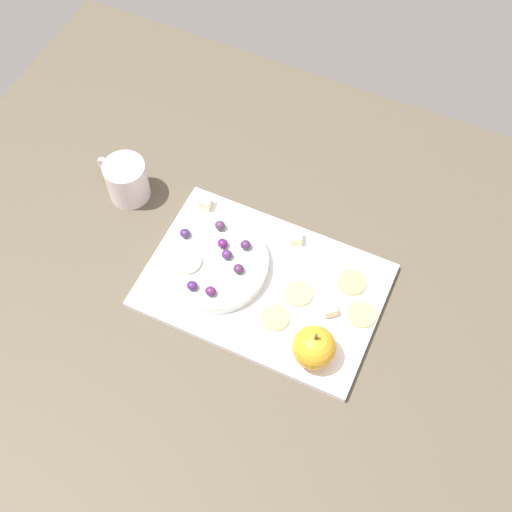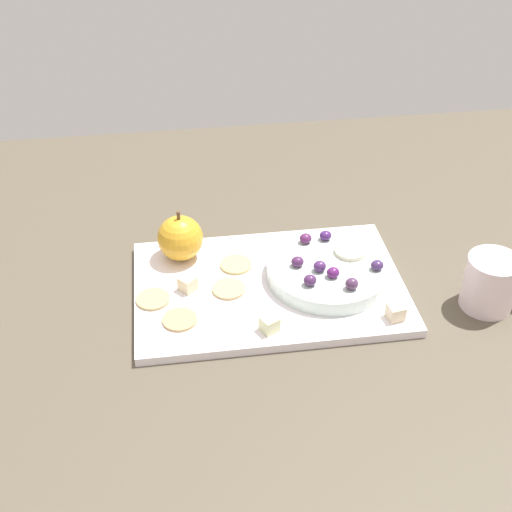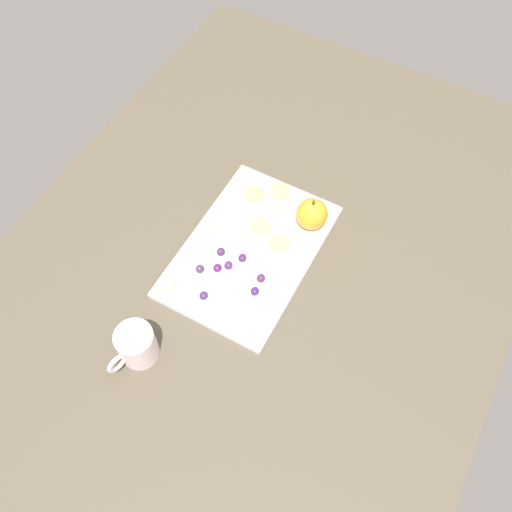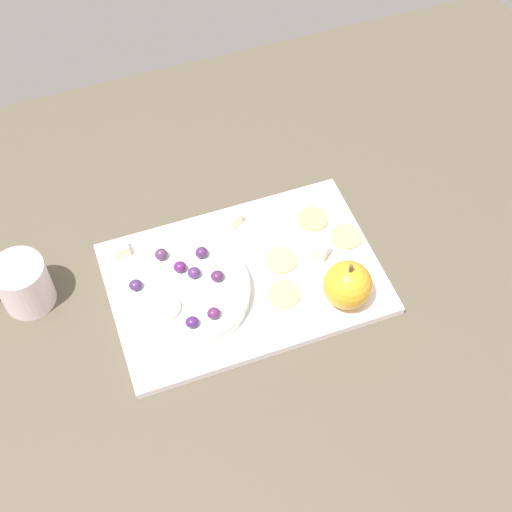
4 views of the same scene
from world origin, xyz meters
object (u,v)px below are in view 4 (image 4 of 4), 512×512
cheese_cube_2 (321,251)px  grape_1 (202,252)px  apple_slice_0 (164,307)px  cheese_cube_0 (233,219)px  cracker_2 (284,294)px  cracker_1 (313,219)px  grape_7 (180,267)px  platter (244,278)px  cup (23,284)px  grape_4 (214,313)px  apple_whole (348,285)px  grape_2 (161,254)px  grape_3 (192,322)px  cheese_cube_1 (121,250)px  cracker_0 (281,260)px  grape_0 (194,273)px  grape_5 (217,276)px  grape_6 (136,285)px  cracker_3 (347,236)px  serving_dish (186,291)px

cheese_cube_2 → grape_1: (-15.90, 4.01, 1.93)cm
cheese_cube_2 → apple_slice_0: (-22.98, -2.27, 1.44)cm
cheese_cube_0 → cracker_2: (2.58, -13.92, -0.81)cm
cracker_1 → grape_7: 21.21cm
platter → cup: 29.48cm
grape_4 → apple_whole: bearing=-6.7°
grape_7 → grape_2: bearing=123.3°
cracker_2 → grape_4: grape_4 is taller
grape_3 → cheese_cube_1: bearing=110.5°
cracker_1 → grape_4: bearing=-147.8°
cracker_0 → grape_2: grape_2 is taller
grape_0 → grape_1: (1.92, 2.80, 0.01)cm
cheese_cube_0 → cheese_cube_1: bearing=179.8°
grape_5 → grape_1: bearing=101.0°
cheese_cube_0 → grape_6: 17.74cm
apple_whole → grape_5: size_ratio=3.74×
cracker_0 → grape_0: grape_0 is taller
cracker_0 → grape_5: bearing=-172.7°
cracker_1 → grape_4: grape_4 is taller
cracker_0 → grape_1: bearing=163.5°
grape_3 → apple_slice_0: (-2.76, 3.62, -0.40)cm
cracker_1 → grape_6: 27.49cm
grape_0 → platter: bearing=-7.6°
cheese_cube_1 → cracker_3: size_ratio=0.45×
apple_slice_0 → cracker_0: bearing=10.3°
grape_1 → grape_2: size_ratio=1.00×
grape_1 → cracker_3: bearing=-6.5°
cracker_3 → grape_6: grape_6 is taller
serving_dish → cracker_0: serving_dish is taller
cracker_3 → cup: bearing=172.6°
platter → grape_3: grape_3 is taller
grape_1 → apple_slice_0: grape_1 is taller
grape_2 → cup: cup is taller
apple_whole → cracker_0: (-5.89, 8.56, -3.05)cm
grape_0 → grape_5: size_ratio=1.00×
cheese_cube_0 → cheese_cube_2: 13.58cm
platter → apple_whole: (11.53, -7.95, 3.88)cm
platter → grape_1: grape_1 is taller
cheese_cube_2 → cracker_2: 8.34cm
cracker_0 → platter: bearing=-173.8°
cracker_2 → apple_slice_0: 16.21cm
serving_dish → cracker_3: bearing=4.2°
cracker_2 → cup: 34.60cm
cracker_2 → serving_dish: bearing=161.0°
grape_7 → grape_1: bearing=20.2°
cracker_1 → grape_4: 22.26cm
grape_2 → grape_3: grape_2 is taller
serving_dish → cheese_cube_2: serving_dish is taller
grape_4 → grape_6: same height
cheese_cube_2 → cracker_1: bearing=76.8°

